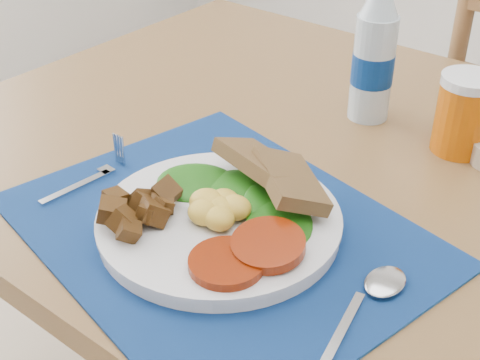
{
  "coord_description": "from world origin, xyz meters",
  "views": [
    {
      "loc": [
        0.3,
        -0.52,
        1.24
      ],
      "look_at": [
        -0.12,
        0.0,
        0.8
      ],
      "focal_mm": 50.0,
      "sensor_mm": 36.0,
      "label": 1
    }
  ],
  "objects": [
    {
      "name": "water_bottle",
      "position": [
        -0.13,
        0.34,
        0.85
      ],
      "size": [
        0.06,
        0.06,
        0.22
      ],
      "color": "#ADBFCC",
      "rests_on": "table"
    },
    {
      "name": "juice_glass",
      "position": [
        0.02,
        0.33,
        0.8
      ],
      "size": [
        0.08,
        0.08,
        0.11
      ],
      "primitive_type": "cylinder",
      "color": "#C45405",
      "rests_on": "table"
    },
    {
      "name": "spoon",
      "position": [
        0.08,
        -0.03,
        0.76
      ],
      "size": [
        0.04,
        0.18,
        0.01
      ],
      "rotation": [
        0.0,
        0.0,
        0.2
      ],
      "color": "#B2B5BA",
      "rests_on": "placemat"
    },
    {
      "name": "breakfast_plate",
      "position": [
        -0.13,
        -0.04,
        0.77
      ],
      "size": [
        0.29,
        0.29,
        0.07
      ],
      "rotation": [
        0.0,
        0.0,
        -0.4
      ],
      "color": "silver",
      "rests_on": "placemat"
    },
    {
      "name": "table",
      "position": [
        0.0,
        0.2,
        0.67
      ],
      "size": [
        1.4,
        0.9,
        0.75
      ],
      "color": "brown",
      "rests_on": "ground"
    },
    {
      "name": "placemat",
      "position": [
        -0.12,
        -0.04,
        0.75
      ],
      "size": [
        0.56,
        0.48,
        0.0
      ],
      "primitive_type": "cube",
      "rotation": [
        0.0,
        0.0,
        -0.21
      ],
      "color": "black",
      "rests_on": "table"
    },
    {
      "name": "fork",
      "position": [
        -0.33,
        -0.05,
        0.76
      ],
      "size": [
        0.02,
        0.15,
        0.0
      ],
      "rotation": [
        0.0,
        0.0,
        -0.1
      ],
      "color": "#B2B5BA",
      "rests_on": "placemat"
    }
  ]
}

